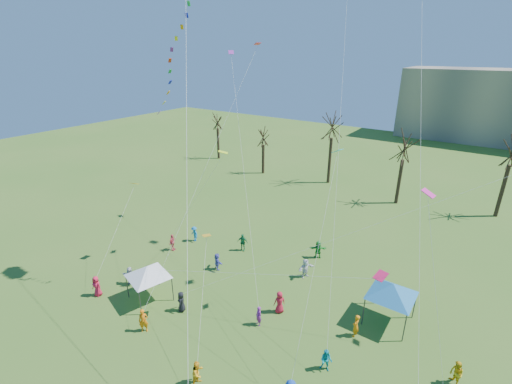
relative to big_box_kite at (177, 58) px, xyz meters
The scene contains 7 objects.
ground 21.08m from the big_box_kite, 45.64° to the right, with size 160.00×160.00×0.00m, color #3C6921.
bare_tree_row 33.75m from the big_box_kite, 66.32° to the left, with size 68.12×8.11×10.73m.
big_box_kite is the anchor object (origin of this frame).
canopy_tent_white 16.15m from the big_box_kite, 103.78° to the right, with size 3.93×3.93×3.07m.
canopy_tent_blue 22.33m from the big_box_kite, 15.34° to the left, with size 4.40×4.40×3.30m.
festival_crowd 18.51m from the big_box_kite, ahead, with size 26.37×18.05×1.83m.
small_kites_aloft 9.86m from the big_box_kite, 25.85° to the left, with size 29.64×18.48×32.80m.
Camera 1 is at (11.96, -11.06, 18.81)m, focal length 25.00 mm.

